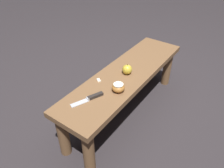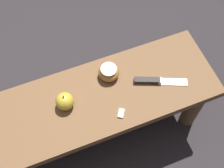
{
  "view_description": "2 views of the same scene",
  "coord_description": "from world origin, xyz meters",
  "px_view_note": "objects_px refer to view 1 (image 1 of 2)",
  "views": [
    {
      "loc": [
        -1.13,
        -0.68,
        1.26
      ],
      "look_at": [
        -0.2,
        -0.02,
        0.41
      ],
      "focal_mm": 35.0,
      "sensor_mm": 36.0,
      "label": 1
    },
    {
      "loc": [
        0.01,
        0.52,
        1.49
      ],
      "look_at": [
        -0.2,
        -0.02,
        0.41
      ],
      "focal_mm": 50.0,
      "sensor_mm": 36.0,
      "label": 2
    }
  ],
  "objects_px": {
    "apple_cut": "(118,87)",
    "knife": "(92,98)",
    "wooden_bench": "(125,81)",
    "apple_whole": "(127,69)"
  },
  "relations": [
    {
      "from": "apple_whole",
      "to": "apple_cut",
      "type": "bearing_deg",
      "value": -163.08
    },
    {
      "from": "wooden_bench",
      "to": "knife",
      "type": "relative_size",
      "value": 5.92
    },
    {
      "from": "wooden_bench",
      "to": "apple_whole",
      "type": "height_order",
      "value": "apple_whole"
    },
    {
      "from": "knife",
      "to": "apple_cut",
      "type": "distance_m",
      "value": 0.18
    },
    {
      "from": "knife",
      "to": "apple_cut",
      "type": "height_order",
      "value": "apple_cut"
    },
    {
      "from": "apple_cut",
      "to": "wooden_bench",
      "type": "bearing_deg",
      "value": 19.67
    },
    {
      "from": "apple_whole",
      "to": "apple_cut",
      "type": "relative_size",
      "value": 0.95
    },
    {
      "from": "knife",
      "to": "apple_whole",
      "type": "xyz_separation_m",
      "value": [
        0.36,
        -0.03,
        0.03
      ]
    },
    {
      "from": "wooden_bench",
      "to": "apple_whole",
      "type": "bearing_deg",
      "value": -115.27
    },
    {
      "from": "apple_cut",
      "to": "knife",
      "type": "bearing_deg",
      "value": 149.69
    }
  ]
}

